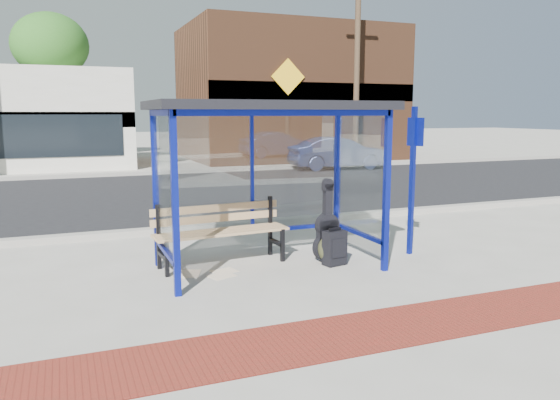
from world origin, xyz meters
name	(u,v)px	position (x,y,z in m)	size (l,w,h in m)	color
ground	(269,268)	(0.00, 0.00, 0.00)	(120.00, 120.00, 0.00)	#B2ADA0
brick_paver_strip	(357,332)	(0.00, -2.60, 0.01)	(60.00, 1.00, 0.01)	maroon
curb_near	(217,226)	(0.00, 2.90, 0.06)	(60.00, 0.25, 0.12)	gray
street_asphalt	(170,194)	(0.00, 8.00, 0.00)	(60.00, 10.00, 0.00)	black
curb_far	(144,173)	(0.00, 13.10, 0.06)	(60.00, 0.25, 0.12)	gray
far_sidewalk	(137,170)	(0.00, 15.00, 0.00)	(60.00, 4.00, 0.01)	#B2ADA0
bus_shelter	(267,126)	(0.00, 0.07, 2.07)	(3.30, 1.80, 2.42)	navy
storefront_brown	(288,94)	(8.00, 18.49, 3.20)	(10.00, 7.08, 6.40)	#59331E
tree_mid	(50,46)	(-3.00, 22.00, 5.45)	(3.60, 3.60, 7.03)	#4C3826
tree_right	(336,58)	(12.50, 22.00, 5.45)	(3.60, 3.60, 7.03)	#4C3826
utility_pole_east	(357,69)	(9.00, 13.40, 4.11)	(1.60, 0.24, 8.00)	#4C3826
bench	(220,229)	(-0.61, 0.47, 0.54)	(2.06, 0.65, 0.96)	black
guitar_bag	(327,233)	(0.95, 0.00, 0.44)	(0.44, 0.14, 1.20)	black
suitcase	(335,248)	(0.96, -0.23, 0.26)	(0.36, 0.27, 0.57)	black
backpack	(329,251)	(0.92, -0.12, 0.20)	(0.41, 0.39, 0.41)	black
sign_post	(413,172)	(2.41, -0.08, 1.32)	(0.15, 0.28, 2.36)	navy
newspaper_a	(188,274)	(-1.17, 0.13, 0.00)	(0.40, 0.32, 0.01)	white
newspaper_b	(224,271)	(-0.67, 0.06, 0.00)	(0.34, 0.27, 0.01)	white
newspaper_c	(222,276)	(-0.76, -0.15, 0.00)	(0.35, 0.28, 0.01)	white
parked_car	(338,153)	(7.63, 12.36, 0.65)	(1.37, 3.94, 1.30)	#1B264D
fire_hydrant	(388,156)	(10.88, 13.72, 0.35)	(0.29, 0.19, 0.65)	red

